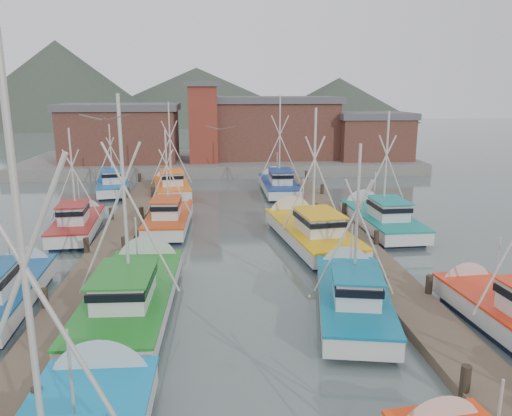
{
  "coord_description": "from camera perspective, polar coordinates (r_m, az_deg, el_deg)",
  "views": [
    {
      "loc": [
        -1.21,
        -21.3,
        8.97
      ],
      "look_at": [
        1.18,
        5.2,
        2.6
      ],
      "focal_mm": 35.0,
      "sensor_mm": 36.0,
      "label": 1
    }
  ],
  "objects": [
    {
      "name": "boat_10",
      "position": [
        33.54,
        -19.6,
        -1.65
      ],
      "size": [
        3.02,
        8.06,
        7.3
      ],
      "rotation": [
        0.0,
        0.0,
        0.07
      ],
      "color": "#0F1A32",
      "rests_on": "ground"
    },
    {
      "name": "shed_right",
      "position": [
        58.44,
        13.15,
        8.07
      ],
      "size": [
        8.48,
        6.36,
        5.2
      ],
      "color": "brown",
      "rests_on": "quay"
    },
    {
      "name": "boat_7",
      "position": [
        21.57,
        26.73,
        -10.65
      ],
      "size": [
        3.73,
        8.3,
        9.39
      ],
      "rotation": [
        0.0,
        0.0,
        0.07
      ],
      "color": "#0F1A32",
      "rests_on": "ground"
    },
    {
      "name": "boat_11",
      "position": [
        33.88,
        13.83,
        -1.1
      ],
      "size": [
        3.54,
        9.49,
        8.51
      ],
      "rotation": [
        0.0,
        0.0,
        0.03
      ],
      "color": "#0F1A32",
      "rests_on": "ground"
    },
    {
      "name": "gull_near",
      "position": [
        16.43,
        -16.94,
        9.8
      ],
      "size": [
        1.55,
        0.65,
        0.24
      ],
      "rotation": [
        0.0,
        0.0,
        -0.22
      ],
      "color": "gray",
      "rests_on": "ground"
    },
    {
      "name": "boat_13",
      "position": [
        44.27,
        2.56,
        2.66
      ],
      "size": [
        3.72,
        9.04,
        9.26
      ],
      "rotation": [
        0.0,
        0.0,
        -0.01
      ],
      "color": "#0F1A32",
      "rests_on": "ground"
    },
    {
      "name": "ground",
      "position": [
        23.14,
        -1.77,
        -9.35
      ],
      "size": [
        260.0,
        260.0,
        0.0
      ],
      "primitive_type": "plane",
      "color": "#475554",
      "rests_on": "ground"
    },
    {
      "name": "dock_left",
      "position": [
        27.43,
        -17.14,
        -5.78
      ],
      "size": [
        2.3,
        46.0,
        1.5
      ],
      "color": "brown",
      "rests_on": "ground"
    },
    {
      "name": "lookout_tower",
      "position": [
        54.41,
        -6.07,
        9.78
      ],
      "size": [
        3.6,
        3.6,
        8.5
      ],
      "color": "maroon",
      "rests_on": "quay"
    },
    {
      "name": "boat_8",
      "position": [
        33.52,
        -9.81,
        -1.07
      ],
      "size": [
        2.94,
        8.47,
        7.17
      ],
      "rotation": [
        0.0,
        0.0,
        -0.04
      ],
      "color": "#0F1A32",
      "rests_on": "ground"
    },
    {
      "name": "distant_hills",
      "position": [
        144.62,
        -9.87,
        9.71
      ],
      "size": [
        175.0,
        140.0,
        42.0
      ],
      "color": "#3D463B",
      "rests_on": "ground"
    },
    {
      "name": "boat_14",
      "position": [
        46.26,
        -16.01,
        2.61
      ],
      "size": [
        3.91,
        8.69,
        6.71
      ],
      "rotation": [
        0.0,
        0.0,
        0.17
      ],
      "color": "#0F1A32",
      "rests_on": "ground"
    },
    {
      "name": "gull_far",
      "position": [
        26.63,
        -4.05,
        9.08
      ],
      "size": [
        1.55,
        0.65,
        0.24
      ],
      "rotation": [
        0.0,
        0.0,
        -0.22
      ],
      "color": "gray",
      "rests_on": "ground"
    },
    {
      "name": "boat_4",
      "position": [
        21.72,
        -13.74,
        -9.37
      ],
      "size": [
        4.0,
        10.38,
        9.77
      ],
      "rotation": [
        0.0,
        0.0,
        -0.04
      ],
      "color": "#0F1A32",
      "rests_on": "ground"
    },
    {
      "name": "shed_center",
      "position": [
        58.9,
        1.91,
        9.28
      ],
      "size": [
        14.84,
        9.54,
        6.9
      ],
      "color": "brown",
      "rests_on": "quay"
    },
    {
      "name": "boat_6",
      "position": [
        23.77,
        -26.67,
        -8.46
      ],
      "size": [
        3.13,
        8.42,
        7.51
      ],
      "rotation": [
        0.0,
        0.0,
        0.05
      ],
      "color": "#0F1A32",
      "rests_on": "ground"
    },
    {
      "name": "dock_right",
      "position": [
        28.04,
        12.2,
        -5.05
      ],
      "size": [
        2.3,
        46.0,
        1.5
      ],
      "color": "brown",
      "rests_on": "ground"
    },
    {
      "name": "boat_12",
      "position": [
        44.4,
        -9.67,
        2.51
      ],
      "size": [
        3.89,
        9.15,
        8.66
      ],
      "rotation": [
        0.0,
        0.0,
        0.14
      ],
      "color": "#0F1A32",
      "rests_on": "ground"
    },
    {
      "name": "boat_5",
      "position": [
        21.3,
        10.86,
        -9.7
      ],
      "size": [
        4.2,
        9.0,
        7.7
      ],
      "rotation": [
        0.0,
        0.0,
        -0.19
      ],
      "color": "#0F1A32",
      "rests_on": "ground"
    },
    {
      "name": "boat_9",
      "position": [
        30.14,
        5.98,
        -2.58
      ],
      "size": [
        4.53,
        10.64,
        8.92
      ],
      "rotation": [
        0.0,
        0.0,
        0.13
      ],
      "color": "#0F1A32",
      "rests_on": "ground"
    },
    {
      "name": "quay",
      "position": [
        58.91,
        -3.94,
        5.26
      ],
      "size": [
        44.0,
        16.0,
        1.2
      ],
      "primitive_type": "cube",
      "color": "gray",
      "rests_on": "ground"
    },
    {
      "name": "shed_left",
      "position": [
        57.33,
        -15.14,
        8.37
      ],
      "size": [
        12.72,
        8.48,
        6.2
      ],
      "color": "brown",
      "rests_on": "quay"
    }
  ]
}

